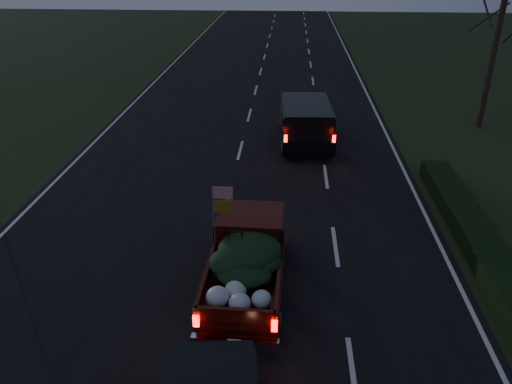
# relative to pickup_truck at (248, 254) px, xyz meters

# --- Properties ---
(ground) EXTENTS (120.00, 120.00, 0.00)m
(ground) POSITION_rel_pickup_truck_xyz_m (-1.13, -0.48, -0.96)
(ground) COLOR black
(ground) RESTS_ON ground
(road_asphalt) EXTENTS (14.00, 120.00, 0.02)m
(road_asphalt) POSITION_rel_pickup_truck_xyz_m (-1.13, -0.48, -0.95)
(road_asphalt) COLOR black
(road_asphalt) RESTS_ON ground
(hedge_row) EXTENTS (1.00, 10.00, 0.60)m
(hedge_row) POSITION_rel_pickup_truck_xyz_m (6.67, 2.52, -0.66)
(hedge_row) COLOR black
(hedge_row) RESTS_ON ground
(bare_tree_far) EXTENTS (3.60, 3.60, 7.00)m
(bare_tree_far) POSITION_rel_pickup_truck_xyz_m (10.37, 13.52, 4.27)
(bare_tree_far) COLOR black
(bare_tree_far) RESTS_ON ground
(pickup_truck) EXTENTS (1.98, 4.92, 2.56)m
(pickup_truck) POSITION_rel_pickup_truck_xyz_m (0.00, 0.00, 0.00)
(pickup_truck) COLOR #3C0D08
(pickup_truck) RESTS_ON ground
(lead_suv) EXTENTS (2.40, 5.29, 1.49)m
(lead_suv) POSITION_rel_pickup_truck_xyz_m (1.72, 10.74, 0.17)
(lead_suv) COLOR black
(lead_suv) RESTS_ON ground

